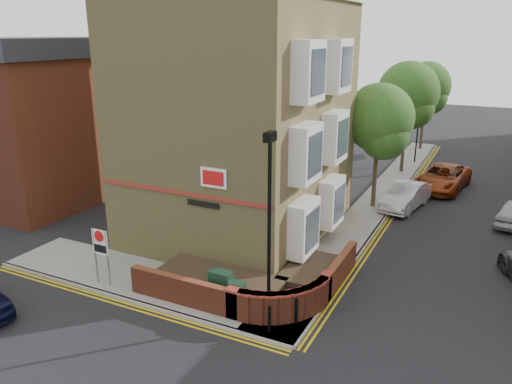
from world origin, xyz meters
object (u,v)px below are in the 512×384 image
object	(u,v)px
zone_sign	(101,247)
silver_car_near	(406,196)
utility_cabinet_large	(221,287)
lamppost	(269,227)

from	to	relation	value
zone_sign	silver_car_near	world-z (taller)	zone_sign
utility_cabinet_large	silver_car_near	world-z (taller)	silver_car_near
silver_car_near	lamppost	bearing A→B (deg)	-87.96
lamppost	silver_car_near	size ratio (longest dim) A/B	1.47
lamppost	silver_car_near	world-z (taller)	lamppost
lamppost	silver_car_near	distance (m)	13.90
utility_cabinet_large	silver_car_near	bearing A→B (deg)	73.77
lamppost	zone_sign	distance (m)	6.85
lamppost	utility_cabinet_large	world-z (taller)	lamppost
lamppost	zone_sign	world-z (taller)	lamppost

